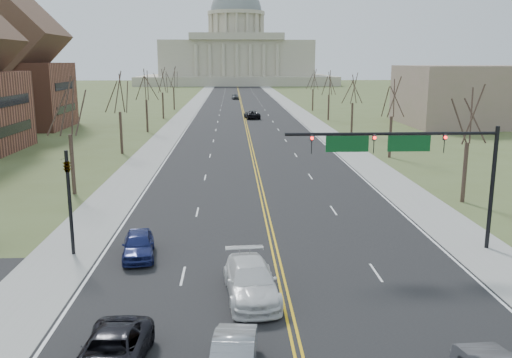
{
  "coord_description": "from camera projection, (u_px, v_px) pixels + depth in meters",
  "views": [
    {
      "loc": [
        -2.4,
        -16.14,
        10.77
      ],
      "look_at": [
        -0.83,
        19.4,
        3.0
      ],
      "focal_mm": 38.0,
      "sensor_mm": 36.0,
      "label": 1
    }
  ],
  "objects": [
    {
      "name": "road",
      "position": [
        242.0,
        108.0,
        125.51
      ],
      "size": [
        20.0,
        380.0,
        0.01
      ],
      "primitive_type": "cube",
      "color": "black",
      "rests_on": "ground"
    },
    {
      "name": "cross_road",
      "position": [
        288.0,
        309.0,
        24.0
      ],
      "size": [
        120.0,
        14.0,
        0.01
      ],
      "primitive_type": "cube",
      "color": "black",
      "rests_on": "ground"
    },
    {
      "name": "sidewalk_left",
      "position": [
        190.0,
        109.0,
        124.99
      ],
      "size": [
        4.0,
        380.0,
        0.03
      ],
      "primitive_type": "cube",
      "color": "gray",
      "rests_on": "ground"
    },
    {
      "name": "sidewalk_right",
      "position": [
        294.0,
        108.0,
        126.03
      ],
      "size": [
        4.0,
        380.0,
        0.03
      ],
      "primitive_type": "cube",
      "color": "gray",
      "rests_on": "ground"
    },
    {
      "name": "center_line",
      "position": [
        242.0,
        108.0,
        125.51
      ],
      "size": [
        0.42,
        380.0,
        0.01
      ],
      "primitive_type": "cube",
      "color": "gold",
      "rests_on": "road"
    },
    {
      "name": "edge_line_left",
      "position": [
        200.0,
        109.0,
        125.09
      ],
      "size": [
        0.15,
        380.0,
        0.01
      ],
      "primitive_type": "cube",
      "color": "silver",
      "rests_on": "road"
    },
    {
      "name": "edge_line_right",
      "position": [
        284.0,
        108.0,
        125.93
      ],
      "size": [
        0.15,
        380.0,
        0.01
      ],
      "primitive_type": "cube",
      "color": "silver",
      "rests_on": "road"
    },
    {
      "name": "capitol",
      "position": [
        236.0,
        54.0,
        259.04
      ],
      "size": [
        90.0,
        60.0,
        50.0
      ],
      "color": "#B4AB96",
      "rests_on": "ground"
    },
    {
      "name": "signal_mast",
      "position": [
        408.0,
        152.0,
        30.42
      ],
      "size": [
        12.12,
        0.44,
        7.2
      ],
      "color": "black",
      "rests_on": "ground"
    },
    {
      "name": "signal_left",
      "position": [
        69.0,
        191.0,
        30.04
      ],
      "size": [
        0.32,
        0.36,
        6.0
      ],
      "color": "black",
      "rests_on": "ground"
    },
    {
      "name": "tree_r_0",
      "position": [
        469.0,
        118.0,
        40.85
      ],
      "size": [
        3.74,
        3.74,
        8.5
      ],
      "color": "#32241D",
      "rests_on": "ground"
    },
    {
      "name": "tree_l_0",
      "position": [
        68.0,
        110.0,
        43.33
      ],
      "size": [
        3.96,
        3.96,
        9.0
      ],
      "color": "#32241D",
      "rests_on": "ground"
    },
    {
      "name": "tree_r_1",
      "position": [
        392.0,
        100.0,
        60.37
      ],
      "size": [
        3.74,
        3.74,
        8.5
      ],
      "color": "#32241D",
      "rests_on": "ground"
    },
    {
      "name": "tree_l_1",
      "position": [
        119.0,
        95.0,
        62.85
      ],
      "size": [
        3.96,
        3.96,
        9.0
      ],
      "color": "#32241D",
      "rests_on": "ground"
    },
    {
      "name": "tree_r_2",
      "position": [
        353.0,
        90.0,
        79.89
      ],
      "size": [
        3.74,
        3.74,
        8.5
      ],
      "color": "#32241D",
      "rests_on": "ground"
    },
    {
      "name": "tree_l_2",
      "position": [
        146.0,
        87.0,
        82.37
      ],
      "size": [
        3.96,
        3.96,
        9.0
      ],
      "color": "#32241D",
      "rests_on": "ground"
    },
    {
      "name": "tree_r_3",
      "position": [
        329.0,
        84.0,
        99.41
      ],
      "size": [
        3.74,
        3.74,
        8.5
      ],
      "color": "#32241D",
      "rests_on": "ground"
    },
    {
      "name": "tree_l_3",
      "position": [
        162.0,
        82.0,
        101.89
      ],
      "size": [
        3.96,
        3.96,
        9.0
      ],
      "color": "#32241D",
      "rests_on": "ground"
    },
    {
      "name": "tree_r_4",
      "position": [
        313.0,
        81.0,
        118.93
      ],
      "size": [
        3.74,
        3.74,
        8.5
      ],
      "color": "#32241D",
      "rests_on": "ground"
    },
    {
      "name": "tree_l_4",
      "position": [
        173.0,
        78.0,
        121.41
      ],
      "size": [
        3.96,
        3.96,
        9.0
      ],
      "color": "#32241D",
      "rests_on": "ground"
    },
    {
      "name": "bldg_left_far",
      "position": [
        10.0,
        69.0,
        86.7
      ],
      "size": [
        17.1,
        14.28,
        23.25
      ],
      "color": "brown",
      "rests_on": "ground"
    },
    {
      "name": "bldg_right_mass",
      "position": [
        479.0,
        95.0,
        92.99
      ],
      "size": [
        25.0,
        20.0,
        10.0
      ],
      "primitive_type": "cube",
      "color": "#7D6E59",
      "rests_on": "ground"
    },
    {
      "name": "car_sb_outer_lead",
      "position": [
        111.0,
        353.0,
        19.08
      ],
      "size": [
        2.53,
        5.04,
        1.37
      ],
      "primitive_type": "imported",
      "rotation": [
        0.0,
        0.0,
        -0.05
      ],
      "color": "black",
      "rests_on": "road"
    },
    {
      "name": "car_sb_inner_second",
      "position": [
        251.0,
        281.0,
        25.04
      ],
      "size": [
        2.79,
        5.78,
        1.62
      ],
      "primitive_type": "imported",
      "rotation": [
        0.0,
        0.0,
        0.09
      ],
      "color": "white",
      "rests_on": "road"
    },
    {
      "name": "car_sb_outer_second",
      "position": [
        138.0,
        245.0,
        30.22
      ],
      "size": [
        2.24,
        4.42,
        1.44
      ],
      "primitive_type": "imported",
      "rotation": [
        0.0,
        0.0,
        0.13
      ],
      "color": "navy",
      "rests_on": "road"
    },
    {
      "name": "car_far_nb",
      "position": [
        252.0,
        115.0,
        103.27
      ],
      "size": [
        3.2,
        5.75,
        1.52
      ],
      "primitive_type": "imported",
      "rotation": [
        0.0,
        0.0,
        3.27
      ],
      "color": "black",
      "rests_on": "road"
    },
    {
      "name": "car_far_sb",
      "position": [
        235.0,
        97.0,
        155.32
      ],
      "size": [
        2.27,
        4.8,
        1.59
      ],
      "primitive_type": "imported",
      "rotation": [
        0.0,
        0.0,
        0.09
      ],
      "color": "#4E5155",
      "rests_on": "road"
    }
  ]
}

